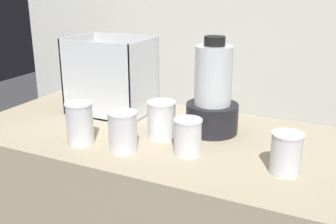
% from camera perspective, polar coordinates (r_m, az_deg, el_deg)
% --- Properties ---
extents(back_wall_unit, '(2.60, 0.24, 2.50)m').
position_cam_1_polar(back_wall_unit, '(1.99, 10.11, 14.16)').
color(back_wall_unit, silver).
rests_on(back_wall_unit, ground_plane).
extents(carrot_display_bin, '(0.30, 0.22, 0.29)m').
position_cam_1_polar(carrot_display_bin, '(1.59, -7.76, 3.14)').
color(carrot_display_bin, white).
rests_on(carrot_display_bin, counter).
extents(blender_pitcher, '(0.18, 0.18, 0.33)m').
position_cam_1_polar(blender_pitcher, '(1.36, 6.31, 2.21)').
color(blender_pitcher, black).
rests_on(blender_pitcher, counter).
extents(juice_cup_beet_far_left, '(0.09, 0.09, 0.14)m').
position_cam_1_polar(juice_cup_beet_far_left, '(1.31, -12.30, -1.95)').
color(juice_cup_beet_far_left, white).
rests_on(juice_cup_beet_far_left, counter).
extents(juice_cup_beet_left, '(0.09, 0.09, 0.13)m').
position_cam_1_polar(juice_cup_beet_left, '(1.23, -6.39, -2.95)').
color(juice_cup_beet_left, white).
rests_on(juice_cup_beet_left, counter).
extents(juice_cup_orange_middle, '(0.10, 0.10, 0.12)m').
position_cam_1_polar(juice_cup_orange_middle, '(1.33, -0.92, -1.27)').
color(juice_cup_orange_middle, white).
rests_on(juice_cup_orange_middle, counter).
extents(juice_cup_pomegranate_right, '(0.09, 0.09, 0.11)m').
position_cam_1_polar(juice_cup_pomegranate_right, '(1.21, 2.79, -3.77)').
color(juice_cup_pomegranate_right, white).
rests_on(juice_cup_pomegranate_right, counter).
extents(juice_cup_orange_far_right, '(0.09, 0.09, 0.12)m').
position_cam_1_polar(juice_cup_orange_far_right, '(1.14, 16.29, -5.82)').
color(juice_cup_orange_far_right, white).
rests_on(juice_cup_orange_far_right, counter).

